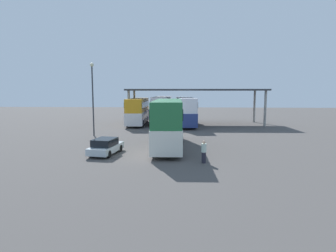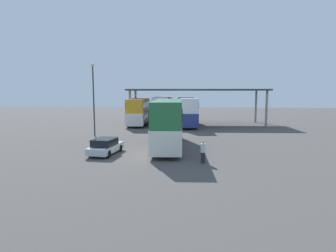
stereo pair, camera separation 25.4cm
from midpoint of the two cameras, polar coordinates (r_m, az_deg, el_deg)
ground_plane at (r=23.23m, az=-3.86°, el=-5.95°), size 140.00×140.00×0.00m
double_decker_main at (r=26.24m, az=0.28°, el=0.87°), size 2.80×11.17×4.39m
parked_hatchback at (r=24.08m, az=-12.18°, el=-4.00°), size 2.26×4.13×1.35m
double_decker_near_canopy at (r=44.43m, az=-5.72°, el=3.16°), size 2.79×10.19×4.10m
double_decker_mid_row at (r=46.25m, az=-0.77°, el=3.49°), size 2.81×10.33×4.34m
double_decker_far_right at (r=43.30m, az=3.93°, el=3.18°), size 3.23×11.71×4.24m
depot_canopy at (r=45.18m, az=5.95°, el=7.01°), size 21.64×7.54×5.55m
lamppost_tall at (r=34.13m, az=-14.58°, el=6.87°), size 0.44×0.44×8.44m
pedestrian_waiting at (r=20.83m, az=7.42°, el=-5.20°), size 0.38×0.38×1.65m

